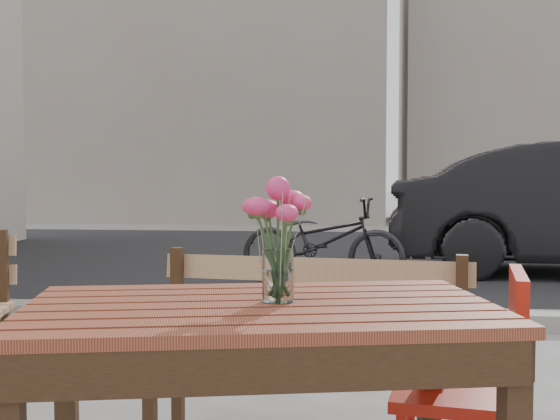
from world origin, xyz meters
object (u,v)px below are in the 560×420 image
(main_table, at_px, (260,350))
(red_chair, at_px, (482,377))
(main_vase, at_px, (278,224))
(bicycle, at_px, (322,241))

(main_table, relative_size, red_chair, 1.69)
(red_chair, bearing_deg, main_table, -48.80)
(main_table, xyz_separation_m, main_vase, (0.04, 0.03, 0.33))
(main_vase, bearing_deg, bicycle, 91.12)
(main_vase, height_order, bicycle, main_vase)
(red_chair, relative_size, bicycle, 0.48)
(main_table, height_order, red_chair, red_chair)
(main_table, distance_m, main_vase, 0.33)
(bicycle, bearing_deg, main_table, -168.36)
(red_chair, distance_m, main_vase, 0.85)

